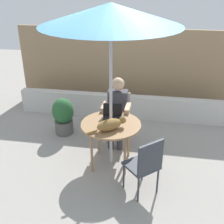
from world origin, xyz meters
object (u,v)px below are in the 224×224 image
chair_empty (145,163)px  cat (111,124)px  laptop (112,114)px  potted_plant_near_fence (63,115)px  chair_occupied (118,113)px  person_seated (117,108)px  patio_table (111,127)px  patio_umbrella (111,14)px

chair_empty → cat: cat is taller
laptop → potted_plant_near_fence: 1.30m
chair_occupied → laptop: size_ratio=2.71×
person_seated → laptop: 0.47m
chair_occupied → cat: cat is taller
person_seated → cat: (0.03, -0.85, 0.13)m
chair_occupied → chair_empty: 1.57m
chair_empty → person_seated: bearing=113.9°
patio_table → person_seated: (0.00, 0.66, 0.02)m
chair_occupied → cat: 1.05m
patio_table → laptop: (-0.01, 0.21, 0.13)m
laptop → cat: bearing=-84.2°
patio_table → patio_umbrella: (0.00, 0.00, 1.67)m
laptop → chair_occupied: bearing=89.0°
patio_table → chair_empty: 0.87m
patio_table → chair_empty: (0.58, -0.64, -0.14)m
patio_umbrella → potted_plant_near_fence: size_ratio=3.46×
chair_empty → potted_plant_near_fence: size_ratio=1.24×
chair_occupied → patio_table: bearing=-90.0°
patio_umbrella → laptop: size_ratio=7.56×
laptop → potted_plant_near_fence: bearing=149.3°
patio_umbrella → cat: patio_umbrella is taller
patio_umbrella → laptop: 1.56m
chair_empty → laptop: bearing=124.9°
cat → chair_occupied: bearing=91.6°
patio_table → cat: (0.03, -0.18, 0.15)m
patio_umbrella → chair_empty: size_ratio=2.79×
chair_empty → potted_plant_near_fence: bearing=138.2°
person_seated → potted_plant_near_fence: 1.13m
cat → potted_plant_near_fence: 1.56m
chair_occupied → laptop: bearing=-91.0°
patio_umbrella → person_seated: bearing=90.0°
patio_table → chair_occupied: 0.84m
chair_empty → patio_table: bearing=132.2°
chair_occupied → patio_umbrella: bearing=-90.0°
laptop → cat: 0.39m
chair_occupied → potted_plant_near_fence: (-1.07, 0.01, -0.15)m
patio_umbrella → person_seated: size_ratio=2.02×
person_seated → cat: 0.86m
potted_plant_near_fence → patio_table: bearing=-38.0°
chair_empty → patio_umbrella: bearing=132.2°
patio_umbrella → person_seated: (0.00, 0.66, -1.65)m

